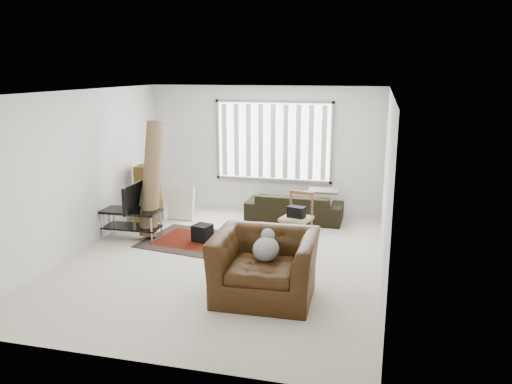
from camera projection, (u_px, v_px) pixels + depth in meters
room at (233, 149)px, 8.18m from camera, size 6.00×6.02×2.71m
persian_rug at (204, 242)px, 8.95m from camera, size 2.31×1.71×0.02m
tv_stand at (132, 218)px, 9.10m from camera, size 1.07×0.48×0.54m
tv at (130, 197)px, 9.01m from camera, size 0.11×0.87×0.50m
subwoofer at (202, 233)px, 8.97m from camera, size 0.36×0.36×0.30m
moving_boxes at (148, 196)px, 10.07m from camera, size 0.51×0.47×1.15m
white_flatpack at (181, 203)px, 10.28m from camera, size 0.54×0.23×0.68m
rolled_rug at (152, 179)px, 9.21m from camera, size 0.40×1.01×2.11m
sofa at (294, 203)px, 10.18m from camera, size 1.96×0.86×0.75m
side_chair at (297, 216)px, 8.82m from camera, size 0.60×0.60×0.91m
armchair at (265, 261)px, 6.72m from camera, size 1.40×1.23×1.02m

